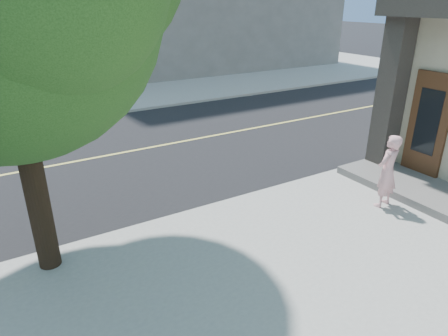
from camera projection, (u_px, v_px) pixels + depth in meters
sidewalk_ne at (174, 61)px, 30.21m from camera, size 29.00×25.00×0.12m
man_on_phone at (387, 171)px, 8.66m from camera, size 0.66×0.48×1.65m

